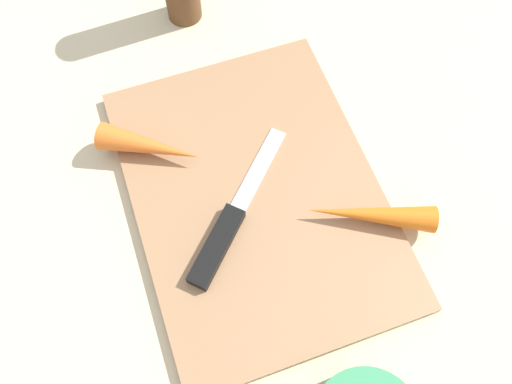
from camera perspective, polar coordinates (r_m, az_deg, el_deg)
The scene contains 5 objects.
ground_plane at distance 0.57m, azimuth 0.00°, elevation -0.51°, with size 1.40×1.40×0.00m, color #C6B793.
cutting_board at distance 0.57m, azimuth 0.00°, elevation -0.26°, with size 0.36×0.26×0.01m, color #99704C.
knife at distance 0.54m, azimuth -3.67°, elevation -4.76°, with size 0.16×0.15×0.01m.
carrot_short at distance 0.58m, azimuth -11.57°, elevation 4.92°, with size 0.03×0.03×0.11m, color orange.
carrot_long at distance 0.55m, azimuth 12.46°, elevation -2.45°, with size 0.03×0.03×0.13m, color orange.
Camera 1 is at (0.22, -0.08, 0.52)m, focal length 36.53 mm.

